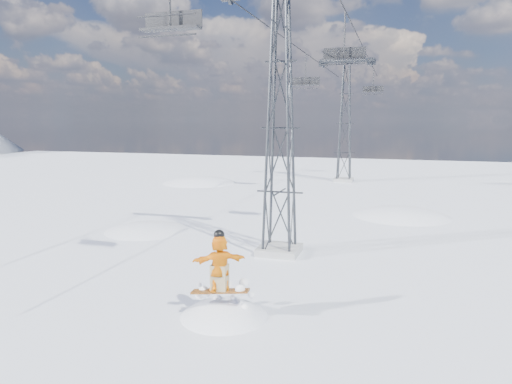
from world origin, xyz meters
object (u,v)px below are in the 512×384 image
lift_tower_near (280,129)px  lift_tower_far (345,124)px  snowboarder_jump (225,366)px  lift_chair_near (171,22)px

lift_tower_near → lift_tower_far: same height
lift_tower_far → snowboarder_jump: lift_tower_far is taller
snowboarder_jump → lift_chair_near: 10.85m
lift_tower_far → snowboarder_jump: (0.03, -31.85, -7.10)m
snowboarder_jump → lift_chair_near: bearing=147.3°
lift_tower_near → lift_tower_far: (0.00, 25.00, 0.00)m
lift_tower_far → snowboarder_jump: bearing=-89.9°
lift_chair_near → lift_tower_far: bearing=85.9°
lift_tower_near → lift_chair_near: size_ratio=4.66×
lift_tower_far → lift_chair_near: bearing=-94.1°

